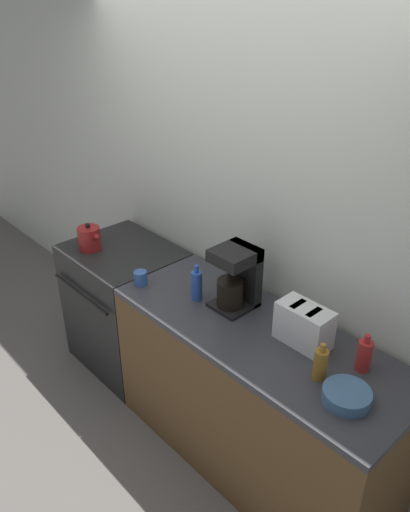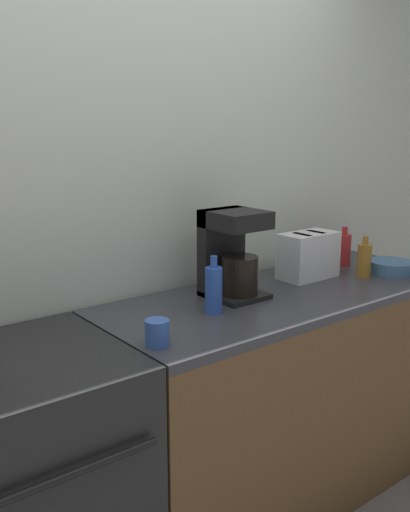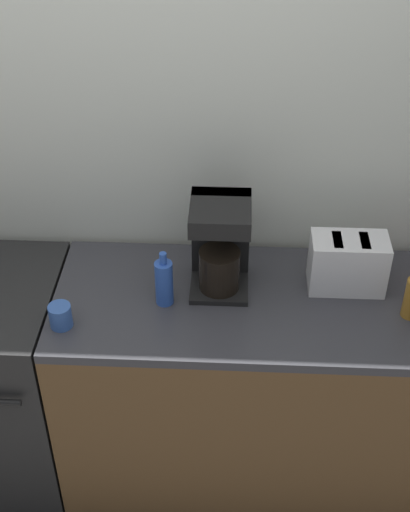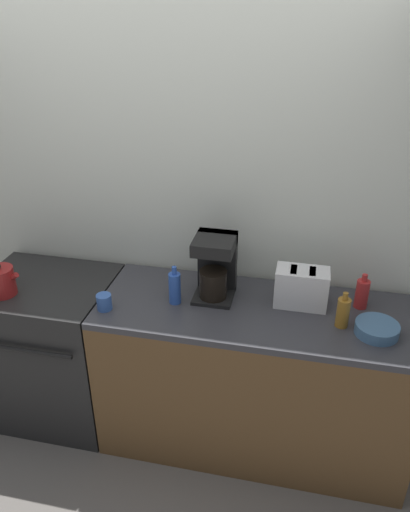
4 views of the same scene
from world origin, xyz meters
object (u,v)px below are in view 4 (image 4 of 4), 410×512
toaster (301,287)px  bottle_blue (175,288)px  bottle_red (362,293)px  cup_blue (104,302)px  bottle_amber (343,312)px  kettle (1,281)px  coffee_maker (215,265)px  stove (54,347)px  bowl (377,329)px

toaster → bottle_blue: bearing=-169.3°
bottle_red → cup_blue: (-1.33, -0.31, -0.04)m
bottle_amber → kettle: bearing=-177.1°
kettle → coffee_maker: 1.19m
stove → toaster: size_ratio=3.39×
kettle → bottle_red: bottle_red is taller
kettle → bowl: kettle is taller
stove → cup_blue: cup_blue is taller
kettle → bottle_amber: (1.84, 0.09, -0.00)m
stove → toaster: (1.47, 0.10, 0.56)m
cup_blue → stove: bearing=159.6°
stove → toaster: 1.57m
bottle_blue → bottle_red: size_ratio=1.11×
toaster → bottle_amber: toaster is taller
kettle → coffee_maker: size_ratio=0.54×
toaster → bottle_blue: 0.67m
stove → bottle_amber: bottle_amber is taller
stove → bottle_amber: bearing=-1.9°
coffee_maker → bottle_blue: (-0.20, -0.13, -0.09)m
kettle → bottle_blue: 0.97m
bottle_amber → bottle_blue: bearing=178.1°
stove → bottle_amber: size_ratio=4.82×
toaster → coffee_maker: size_ratio=0.77×
kettle → bowl: bearing=1.8°
toaster → bottle_amber: size_ratio=1.42×
toaster → bottle_red: bearing=8.2°
bottle_red → toaster: bearing=-171.8°
stove → kettle: 0.58m
bottle_blue → bottle_amber: size_ratio=1.13×
bottle_red → bowl: (0.07, -0.23, -0.05)m
bottle_red → cup_blue: bottle_red is taller
kettle → bottle_red: (1.94, 0.29, 0.00)m
cup_blue → bowl: cup_blue is taller
bottle_red → bowl: size_ratio=0.92×
bottle_amber → bowl: bearing=-11.0°
bottle_blue → bowl: 1.05m
bottle_amber → bottle_red: bearing=62.8°
coffee_maker → kettle: bearing=-167.8°
bowl → cup_blue: bearing=-176.7°
bottle_blue → cup_blue: 0.38m
coffee_maker → toaster: bearing=-0.2°
bottle_blue → kettle: bearing=-172.7°
stove → coffee_maker: 1.19m
bowl → bottle_amber: bearing=169.0°
stove → bottle_amber: 1.77m
toaster → coffee_maker: 0.47m
toaster → bottle_red: size_ratio=1.40×
coffee_maker → bottle_red: bearing=3.2°
stove → kettle: kettle is taller
coffee_maker → bowl: coffee_maker is taller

